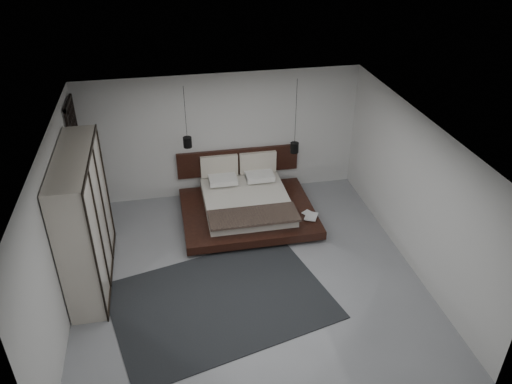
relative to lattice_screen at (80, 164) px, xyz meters
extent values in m
plane|color=gray|center=(2.95, -2.45, -1.30)|extent=(6.00, 6.00, 0.00)
plane|color=white|center=(2.95, -2.45, 1.50)|extent=(6.00, 6.00, 0.00)
plane|color=silver|center=(2.95, 0.55, 0.10)|extent=(6.00, 0.00, 6.00)
plane|color=silver|center=(2.95, -5.45, 0.10)|extent=(6.00, 0.00, 6.00)
plane|color=silver|center=(-0.05, -2.45, 0.10)|extent=(0.00, 6.00, 6.00)
plane|color=silver|center=(5.95, -2.45, 0.10)|extent=(0.00, 6.00, 6.00)
cube|color=black|center=(0.00, 0.00, 0.00)|extent=(0.05, 0.90, 2.60)
cube|color=black|center=(3.28, -0.70, -1.26)|extent=(2.14, 1.75, 0.08)
cube|color=black|center=(3.28, -0.70, -1.13)|extent=(2.73, 2.24, 0.18)
cube|color=silver|center=(3.28, -0.57, -0.94)|extent=(1.75, 1.95, 0.21)
cube|color=black|center=(3.28, -1.33, -0.81)|extent=(1.77, 0.68, 0.05)
cube|color=white|center=(2.87, 0.18, -0.77)|extent=(0.60, 0.39, 0.12)
cube|color=white|center=(3.69, 0.18, -0.77)|extent=(0.60, 0.39, 0.12)
cube|color=white|center=(2.87, 0.04, -0.71)|extent=(0.60, 0.39, 0.12)
cube|color=white|center=(3.69, 0.04, -0.71)|extent=(0.60, 0.39, 0.12)
cube|color=black|center=(3.28, 0.51, -0.53)|extent=(2.73, 0.08, 0.60)
cube|color=beige|center=(2.84, 0.42, -0.56)|extent=(0.83, 0.10, 0.50)
cube|color=beige|center=(3.72, 0.42, -0.56)|extent=(0.83, 0.10, 0.50)
imported|color=#99724C|center=(4.40, -1.19, -1.03)|extent=(0.30, 0.32, 0.02)
imported|color=#99724C|center=(4.38, -1.22, -1.01)|extent=(0.36, 0.40, 0.02)
cylinder|color=black|center=(2.16, -0.12, 0.97)|extent=(0.01, 0.01, 1.07)
cylinder|color=black|center=(2.16, -0.12, 0.33)|extent=(0.18, 0.18, 0.22)
cylinder|color=#FFE0B2|center=(2.16, -0.12, 0.23)|extent=(0.13, 0.13, 0.01)
cylinder|color=black|center=(4.40, -0.12, 0.80)|extent=(0.01, 0.01, 1.39)
cylinder|color=black|center=(4.40, -0.12, 0.00)|extent=(0.18, 0.18, 0.22)
cylinder|color=#FFE0B2|center=(4.40, -0.12, -0.10)|extent=(0.14, 0.14, 0.01)
cube|color=beige|center=(0.25, -1.95, -0.10)|extent=(0.56, 2.41, 2.41)
cube|color=black|center=(0.54, -1.95, 1.08)|extent=(0.03, 2.41, 0.06)
cube|color=black|center=(0.54, -1.95, -1.27)|extent=(0.03, 2.41, 0.06)
cube|color=black|center=(0.54, -3.16, -0.10)|extent=(0.03, 0.05, 2.41)
cube|color=black|center=(0.54, -2.35, -0.10)|extent=(0.03, 0.05, 2.41)
cube|color=black|center=(0.54, -1.55, -0.10)|extent=(0.03, 0.05, 2.41)
cube|color=black|center=(0.54, -0.75, -0.10)|extent=(0.03, 0.05, 2.41)
cube|color=black|center=(2.38, -3.05, -1.29)|extent=(4.03, 3.29, 0.02)
camera|label=1|loc=(1.75, -9.35, 4.60)|focal=35.00mm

